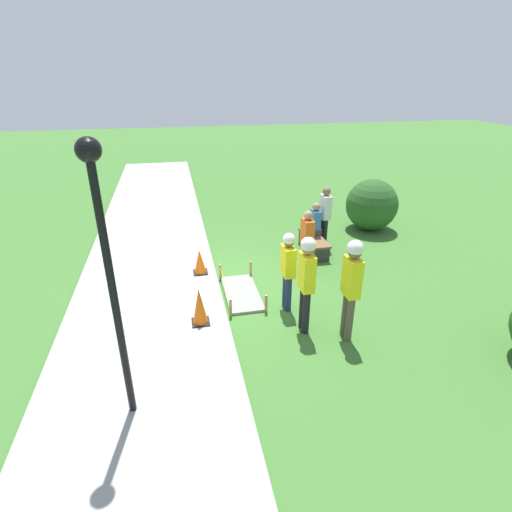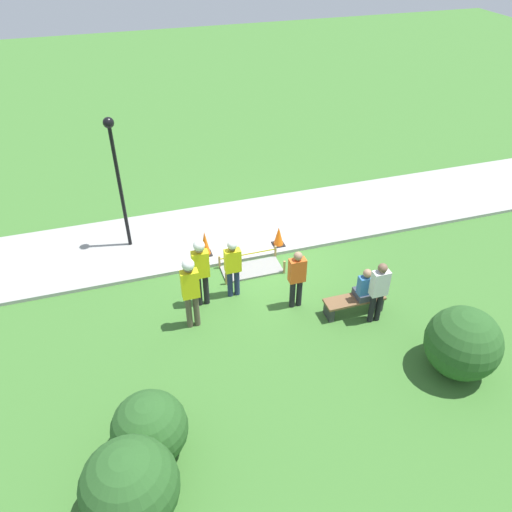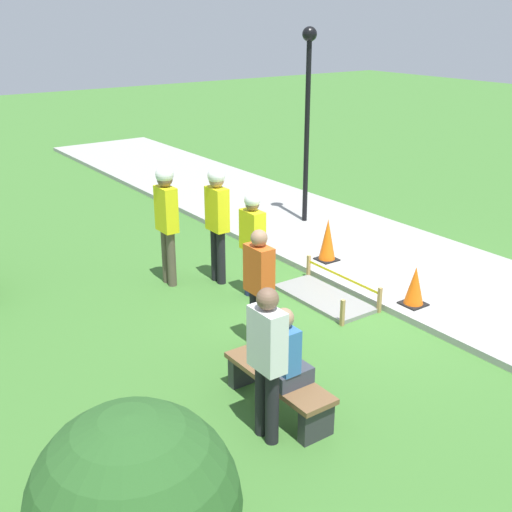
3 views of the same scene
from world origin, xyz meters
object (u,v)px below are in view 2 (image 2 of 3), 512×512
(worker_trainee, at_px, (201,267))
(worker_supervisor, at_px, (233,264))
(bystander_in_gray_shirt, at_px, (379,289))
(traffic_cone_far_patch, at_px, (205,243))
(bystander_in_orange_shirt, at_px, (297,276))
(lamppost_near, at_px, (116,166))
(traffic_cone_near_patch, at_px, (279,236))
(worker_assistant, at_px, (190,286))
(park_bench, at_px, (354,302))
(person_seated_on_bench, at_px, (364,287))

(worker_trainee, bearing_deg, worker_supervisor, -172.64)
(worker_supervisor, height_order, bystander_in_gray_shirt, bystander_in_gray_shirt)
(traffic_cone_far_patch, bearing_deg, worker_supervisor, 100.22)
(bystander_in_orange_shirt, distance_m, lamppost_near, 5.55)
(traffic_cone_near_patch, distance_m, worker_assistant, 3.95)
(park_bench, height_order, bystander_in_orange_shirt, bystander_in_orange_shirt)
(worker_supervisor, distance_m, bystander_in_orange_shirt, 1.61)
(park_bench, height_order, lamppost_near, lamppost_near)
(traffic_cone_far_patch, distance_m, lamppost_near, 3.13)
(bystander_in_orange_shirt, height_order, lamppost_near, lamppost_near)
(worker_assistant, relative_size, bystander_in_orange_shirt, 1.20)
(worker_assistant, relative_size, bystander_in_gray_shirt, 1.15)
(worker_assistant, relative_size, worker_trainee, 1.02)
(worker_assistant, bearing_deg, bystander_in_orange_shirt, 178.76)
(worker_assistant, bearing_deg, person_seated_on_bench, 169.33)
(worker_supervisor, distance_m, bystander_in_gray_shirt, 3.54)
(person_seated_on_bench, relative_size, bystander_in_gray_shirt, 0.52)
(traffic_cone_near_patch, bearing_deg, park_bench, 104.91)
(worker_trainee, xyz_separation_m, bystander_in_gray_shirt, (-3.80, 1.81, -0.20))
(traffic_cone_near_patch, distance_m, traffic_cone_far_patch, 2.13)
(bystander_in_gray_shirt, height_order, lamppost_near, lamppost_near)
(park_bench, relative_size, person_seated_on_bench, 1.69)
(traffic_cone_far_patch, bearing_deg, worker_assistant, 71.46)
(park_bench, distance_m, bystander_in_orange_shirt, 1.56)
(traffic_cone_near_patch, xyz_separation_m, bystander_in_gray_shirt, (-1.18, 3.57, 0.57))
(park_bench, bearing_deg, bystander_in_orange_shirt, -27.19)
(worker_assistant, bearing_deg, park_bench, 169.54)
(traffic_cone_near_patch, distance_m, person_seated_on_bench, 3.39)
(person_seated_on_bench, relative_size, lamppost_near, 0.23)
(traffic_cone_far_patch, bearing_deg, bystander_in_gray_shirt, 131.49)
(traffic_cone_far_patch, relative_size, bystander_in_orange_shirt, 0.46)
(person_seated_on_bench, bearing_deg, bystander_in_gray_shirt, 113.55)
(traffic_cone_far_patch, distance_m, worker_assistant, 2.86)
(bystander_in_orange_shirt, bearing_deg, traffic_cone_far_patch, -57.73)
(person_seated_on_bench, bearing_deg, traffic_cone_far_patch, -47.02)
(bystander_in_orange_shirt, bearing_deg, traffic_cone_near_patch, -99.77)
(traffic_cone_near_patch, relative_size, traffic_cone_far_patch, 0.80)
(worker_trainee, bearing_deg, traffic_cone_near_patch, -146.11)
(traffic_cone_near_patch, relative_size, worker_supervisor, 0.36)
(worker_supervisor, relative_size, worker_assistant, 0.86)
(traffic_cone_near_patch, relative_size, bystander_in_gray_shirt, 0.35)
(park_bench, height_order, person_seated_on_bench, person_seated_on_bench)
(bystander_in_orange_shirt, relative_size, bystander_in_gray_shirt, 0.96)
(bystander_in_gray_shirt, bearing_deg, lamppost_near, -42.61)
(worker_trainee, height_order, bystander_in_orange_shirt, worker_trainee)
(person_seated_on_bench, xyz_separation_m, worker_trainee, (3.64, -1.45, 0.38))
(bystander_in_orange_shirt, bearing_deg, worker_trainee, -19.00)
(traffic_cone_near_patch, height_order, bystander_in_orange_shirt, bystander_in_orange_shirt)
(worker_trainee, bearing_deg, bystander_in_gray_shirt, 154.48)
(person_seated_on_bench, bearing_deg, park_bench, -14.96)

